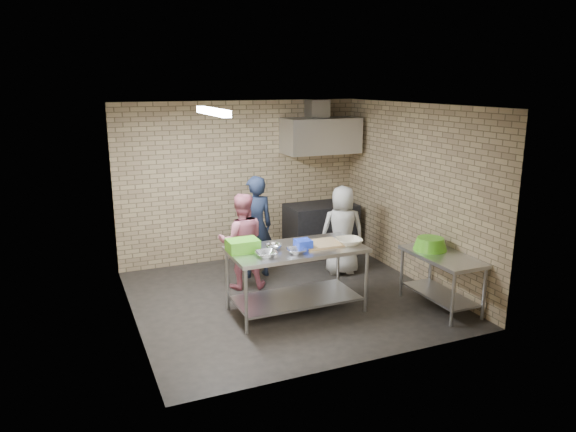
% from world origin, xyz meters
% --- Properties ---
extents(floor, '(4.20, 4.20, 0.00)m').
position_xyz_m(floor, '(0.00, 0.00, 0.00)').
color(floor, black).
rests_on(floor, ground).
extents(ceiling, '(4.20, 4.20, 0.00)m').
position_xyz_m(ceiling, '(0.00, 0.00, 2.70)').
color(ceiling, black).
rests_on(ceiling, ground).
extents(back_wall, '(4.20, 0.06, 2.70)m').
position_xyz_m(back_wall, '(0.00, 2.00, 1.35)').
color(back_wall, tan).
rests_on(back_wall, ground).
extents(front_wall, '(4.20, 0.06, 2.70)m').
position_xyz_m(front_wall, '(0.00, -2.00, 1.35)').
color(front_wall, tan).
rests_on(front_wall, ground).
extents(left_wall, '(0.06, 4.00, 2.70)m').
position_xyz_m(left_wall, '(-2.10, 0.00, 1.35)').
color(left_wall, tan).
rests_on(left_wall, ground).
extents(right_wall, '(0.06, 4.00, 2.70)m').
position_xyz_m(right_wall, '(2.10, 0.00, 1.35)').
color(right_wall, tan).
rests_on(right_wall, ground).
extents(prep_table, '(1.78, 0.89, 0.89)m').
position_xyz_m(prep_table, '(-0.05, -0.45, 0.44)').
color(prep_table, silver).
rests_on(prep_table, floor).
extents(side_counter, '(0.60, 1.20, 0.75)m').
position_xyz_m(side_counter, '(1.80, -1.10, 0.38)').
color(side_counter, silver).
rests_on(side_counter, floor).
extents(stove, '(1.20, 0.70, 0.90)m').
position_xyz_m(stove, '(1.35, 1.65, 0.45)').
color(stove, black).
rests_on(stove, floor).
extents(range_hood, '(1.30, 0.60, 0.60)m').
position_xyz_m(range_hood, '(1.35, 1.70, 2.10)').
color(range_hood, silver).
rests_on(range_hood, back_wall).
extents(hood_duct, '(0.35, 0.30, 0.30)m').
position_xyz_m(hood_duct, '(1.35, 1.85, 2.55)').
color(hood_duct, '#A5A8AD').
rests_on(hood_duct, back_wall).
extents(wall_shelf, '(0.80, 0.20, 0.04)m').
position_xyz_m(wall_shelf, '(1.65, 1.89, 1.92)').
color(wall_shelf, '#3F2B19').
rests_on(wall_shelf, back_wall).
extents(fluorescent_fixture, '(0.10, 1.25, 0.08)m').
position_xyz_m(fluorescent_fixture, '(-1.00, 0.00, 2.64)').
color(fluorescent_fixture, white).
rests_on(fluorescent_fixture, ceiling).
extents(green_crate, '(0.39, 0.30, 0.16)m').
position_xyz_m(green_crate, '(-0.75, -0.33, 0.97)').
color(green_crate, '#4CB521').
rests_on(green_crate, prep_table).
extents(blue_tub, '(0.20, 0.20, 0.13)m').
position_xyz_m(blue_tub, '(-0.00, -0.55, 0.95)').
color(blue_tub, blue).
rests_on(blue_tub, prep_table).
extents(cutting_board, '(0.54, 0.41, 0.03)m').
position_xyz_m(cutting_board, '(0.30, -0.47, 0.90)').
color(cutting_board, tan).
rests_on(cutting_board, prep_table).
extents(mixing_bowl_a, '(0.31, 0.31, 0.07)m').
position_xyz_m(mixing_bowl_a, '(-0.55, -0.65, 0.92)').
color(mixing_bowl_a, silver).
rests_on(mixing_bowl_a, prep_table).
extents(mixing_bowl_b, '(0.24, 0.24, 0.07)m').
position_xyz_m(mixing_bowl_b, '(-0.35, -0.40, 0.92)').
color(mixing_bowl_b, silver).
rests_on(mixing_bowl_b, prep_table).
extents(mixing_bowl_c, '(0.28, 0.28, 0.06)m').
position_xyz_m(mixing_bowl_c, '(-0.15, -0.67, 0.92)').
color(mixing_bowl_c, '#B8B9BF').
rests_on(mixing_bowl_c, prep_table).
extents(ceramic_bowl, '(0.38, 0.38, 0.08)m').
position_xyz_m(ceramic_bowl, '(0.65, -0.60, 0.93)').
color(ceramic_bowl, beige).
rests_on(ceramic_bowl, prep_table).
extents(green_basin, '(0.46, 0.46, 0.17)m').
position_xyz_m(green_basin, '(1.78, -0.85, 0.83)').
color(green_basin, '#59C626').
rests_on(green_basin, side_counter).
extents(bottle_red, '(0.07, 0.07, 0.18)m').
position_xyz_m(bottle_red, '(1.40, 1.89, 2.03)').
color(bottle_red, '#B22619').
rests_on(bottle_red, wall_shelf).
extents(bottle_green, '(0.06, 0.06, 0.15)m').
position_xyz_m(bottle_green, '(1.80, 1.89, 2.02)').
color(bottle_green, green).
rests_on(bottle_green, wall_shelf).
extents(man_navy, '(0.60, 0.41, 1.61)m').
position_xyz_m(man_navy, '(-0.11, 1.02, 0.81)').
color(man_navy, '#141B34').
rests_on(man_navy, floor).
extents(woman_pink, '(0.80, 0.69, 1.43)m').
position_xyz_m(woman_pink, '(-0.45, 0.66, 0.72)').
color(woman_pink, '#C6697D').
rests_on(woman_pink, floor).
extents(woman_white, '(0.80, 0.63, 1.42)m').
position_xyz_m(woman_white, '(1.21, 0.62, 0.71)').
color(woman_white, silver).
rests_on(woman_white, floor).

